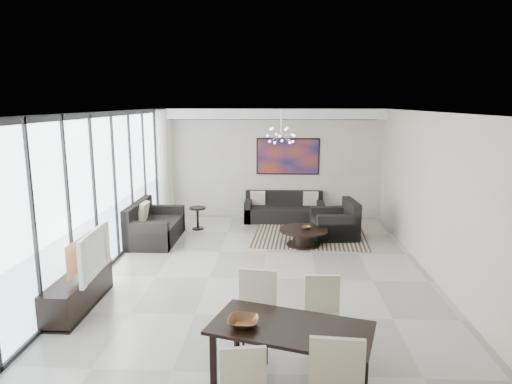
# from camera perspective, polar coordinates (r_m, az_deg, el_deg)

# --- Properties ---
(room_shell) EXTENTS (6.00, 9.00, 2.90)m
(room_shell) POSITION_cam_1_polar(r_m,az_deg,el_deg) (7.79, 4.33, -0.86)
(room_shell) COLOR #A8A39B
(room_shell) RESTS_ON ground
(window_wall) EXTENTS (0.37, 8.95, 2.90)m
(window_wall) POSITION_cam_1_polar(r_m,az_deg,el_deg) (8.38, -18.98, -0.46)
(window_wall) COLOR white
(window_wall) RESTS_ON floor
(soffit) EXTENTS (5.98, 0.40, 0.26)m
(soffit) POSITION_cam_1_polar(r_m,az_deg,el_deg) (11.92, 1.66, 9.73)
(soffit) COLOR white
(soffit) RESTS_ON room_shell
(painting) EXTENTS (1.68, 0.04, 0.98)m
(painting) POSITION_cam_1_polar(r_m,az_deg,el_deg) (12.17, 4.01, 4.45)
(painting) COLOR #A43516
(painting) RESTS_ON room_shell
(chandelier) EXTENTS (0.66, 0.66, 0.71)m
(chandelier) POSITION_cam_1_polar(r_m,az_deg,el_deg) (10.14, 3.14, 7.09)
(chandelier) COLOR silver
(chandelier) RESTS_ON room_shell
(rug) EXTENTS (2.70, 2.14, 0.01)m
(rug) POSITION_cam_1_polar(r_m,az_deg,el_deg) (10.69, 6.73, -5.56)
(rug) COLOR black
(rug) RESTS_ON floor
(coffee_table) EXTENTS (1.06, 1.06, 0.37)m
(coffee_table) POSITION_cam_1_polar(r_m,az_deg,el_deg) (10.00, 5.95, -5.50)
(coffee_table) COLOR black
(coffee_table) RESTS_ON floor
(bowl_coffee) EXTENTS (0.26, 0.26, 0.07)m
(bowl_coffee) POSITION_cam_1_polar(r_m,az_deg,el_deg) (9.93, 6.28, -4.45)
(bowl_coffee) COLOR brown
(bowl_coffee) RESTS_ON coffee_table
(sofa_main) EXTENTS (2.05, 0.84, 0.75)m
(sofa_main) POSITION_cam_1_polar(r_m,az_deg,el_deg) (12.02, 3.53, -2.40)
(sofa_main) COLOR black
(sofa_main) RESTS_ON floor
(loveseat) EXTENTS (0.98, 1.75, 0.87)m
(loveseat) POSITION_cam_1_polar(r_m,az_deg,el_deg) (10.52, -12.75, -4.38)
(loveseat) COLOR black
(loveseat) RESTS_ON floor
(armchair) EXTENTS (1.07, 1.12, 0.86)m
(armchair) POSITION_cam_1_polar(r_m,az_deg,el_deg) (10.70, 9.98, -4.03)
(armchair) COLOR black
(armchair) RESTS_ON floor
(side_table) EXTENTS (0.40, 0.40, 0.56)m
(side_table) POSITION_cam_1_polar(r_m,az_deg,el_deg) (11.23, -7.31, -2.80)
(side_table) COLOR black
(side_table) RESTS_ON floor
(tv_console) EXTENTS (0.46, 1.65, 0.51)m
(tv_console) POSITION_cam_1_polar(r_m,az_deg,el_deg) (7.55, -21.37, -11.52)
(tv_console) COLOR black
(tv_console) RESTS_ON floor
(television) EXTENTS (0.21, 1.20, 0.69)m
(television) POSITION_cam_1_polar(r_m,az_deg,el_deg) (7.32, -20.41, -7.15)
(television) COLOR gray
(television) RESTS_ON tv_console
(dining_table) EXTENTS (1.89, 1.32, 0.71)m
(dining_table) POSITION_cam_1_polar(r_m,az_deg,el_deg) (5.14, 4.36, -17.27)
(dining_table) COLOR black
(dining_table) RESTS_ON floor
(dining_chair_sw) EXTENTS (0.48, 0.48, 0.92)m
(dining_chair_sw) POSITION_cam_1_polar(r_m,az_deg,el_deg) (4.59, -1.72, -22.51)
(dining_chair_sw) COLOR beige
(dining_chair_sw) RESTS_ON floor
(dining_chair_se) EXTENTS (0.52, 0.52, 1.06)m
(dining_chair_se) POSITION_cam_1_polar(r_m,az_deg,el_deg) (4.53, 9.90, -21.87)
(dining_chair_se) COLOR beige
(dining_chair_se) RESTS_ON floor
(dining_chair_nw) EXTENTS (0.54, 0.54, 1.03)m
(dining_chair_nw) POSITION_cam_1_polar(r_m,az_deg,el_deg) (5.81, 0.00, -14.08)
(dining_chair_nw) COLOR beige
(dining_chair_nw) RESTS_ON floor
(dining_chair_ne) EXTENTS (0.46, 0.46, 0.95)m
(dining_chair_ne) POSITION_cam_1_polar(r_m,az_deg,el_deg) (5.89, 8.36, -14.30)
(dining_chair_ne) COLOR beige
(dining_chair_ne) RESTS_ON floor
(bowl_dining) EXTENTS (0.36, 0.36, 0.08)m
(bowl_dining) POSITION_cam_1_polar(r_m,az_deg,el_deg) (5.08, -1.61, -15.93)
(bowl_dining) COLOR brown
(bowl_dining) RESTS_ON dining_table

